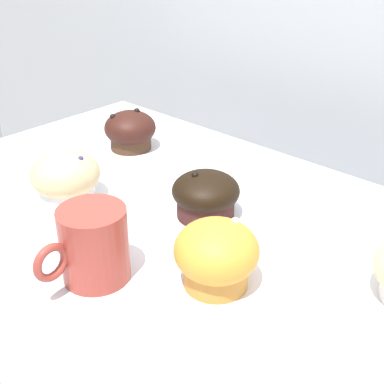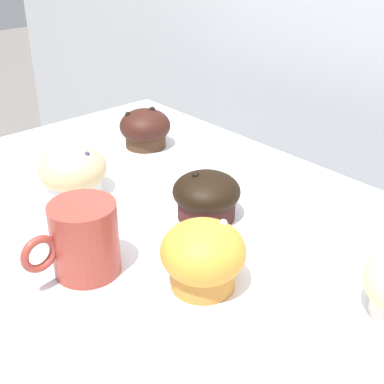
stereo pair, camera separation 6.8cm
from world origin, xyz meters
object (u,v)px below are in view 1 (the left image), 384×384
at_px(muffin_front_left, 66,177).
at_px(muffin_front_center, 216,255).
at_px(muffin_back_left, 207,196).
at_px(muffin_front_right, 130,131).
at_px(coffee_cup, 92,243).

bearing_deg(muffin_front_left, muffin_front_center, -1.53).
bearing_deg(muffin_back_left, muffin_front_left, -151.73).
distance_m(muffin_front_left, muffin_front_right, 0.21).
xyz_separation_m(muffin_back_left, coffee_cup, (-0.00, -0.20, 0.01)).
distance_m(muffin_front_center, muffin_back_left, 0.16).
relative_size(muffin_front_left, coffee_cup, 0.85).
distance_m(muffin_front_center, coffee_cup, 0.15).
bearing_deg(muffin_front_center, muffin_front_right, 151.84).
xyz_separation_m(muffin_back_left, muffin_front_left, (-0.20, -0.11, 0.00)).
distance_m(muffin_back_left, muffin_front_left, 0.22).
bearing_deg(muffin_front_left, muffin_back_left, 28.27).
bearing_deg(coffee_cup, muffin_front_left, 153.23).
xyz_separation_m(muffin_front_center, coffee_cup, (-0.12, -0.09, 0.01)).
xyz_separation_m(muffin_front_left, muffin_front_right, (-0.08, 0.20, -0.00)).
bearing_deg(muffin_front_right, muffin_front_left, -68.93).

